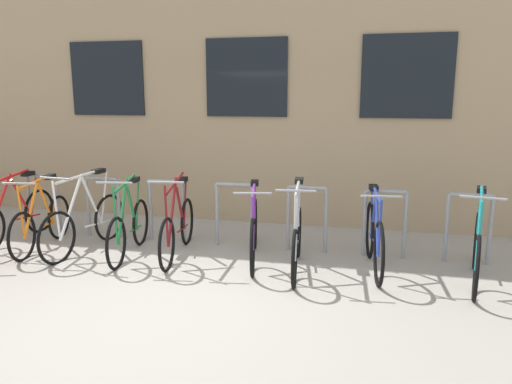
{
  "coord_description": "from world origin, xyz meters",
  "views": [
    {
      "loc": [
        1.93,
        -4.31,
        2.07
      ],
      "look_at": [
        0.53,
        1.6,
        0.84
      ],
      "focal_mm": 33.98,
      "sensor_mm": 36.0,
      "label": 1
    }
  ],
  "objects": [
    {
      "name": "ground_plane",
      "position": [
        0.0,
        0.0,
        0.0
      ],
      "size": [
        42.0,
        42.0,
        0.0
      ],
      "primitive_type": "plane",
      "color": "#9E998E"
    },
    {
      "name": "bicycle_blue",
      "position": [
        2.02,
        1.42,
        0.39
      ],
      "size": [
        0.44,
        1.7,
        1.02
      ],
      "color": "black",
      "rests_on": "ground"
    },
    {
      "name": "storefront_building",
      "position": [
        0.0,
        6.96,
        3.26
      ],
      "size": [
        28.0,
        7.56,
        6.52
      ],
      "color": "tan",
      "rests_on": "ground"
    },
    {
      "name": "bicycle_green",
      "position": [
        -1.08,
        1.22,
        0.37
      ],
      "size": [
        0.44,
        1.61,
        1.07
      ],
      "color": "black",
      "rests_on": "ground"
    },
    {
      "name": "bicycle_teal",
      "position": [
        3.14,
        1.28,
        0.39
      ],
      "size": [
        0.48,
        1.7,
        1.09
      ],
      "color": "black",
      "rests_on": "ground"
    },
    {
      "name": "bicycle_silver",
      "position": [
        1.13,
        1.2,
        0.38
      ],
      "size": [
        0.44,
        1.7,
        1.09
      ],
      "color": "black",
      "rests_on": "ground"
    },
    {
      "name": "bicycle_red",
      "position": [
        -2.95,
        1.4,
        0.37
      ],
      "size": [
        0.44,
        1.74,
        1.04
      ],
      "color": "black",
      "rests_on": "ground"
    },
    {
      "name": "bike_rack",
      "position": [
        0.15,
        1.9,
        0.53
      ],
      "size": [
        6.55,
        0.05,
        0.89
      ],
      "color": "gray",
      "rests_on": "ground"
    },
    {
      "name": "bicycle_purple",
      "position": [
        0.54,
        1.42,
        0.38
      ],
      "size": [
        0.51,
        1.72,
        0.99
      ],
      "color": "black",
      "rests_on": "ground"
    },
    {
      "name": "bicycle_orange",
      "position": [
        -2.39,
        1.22,
        0.36
      ],
      "size": [
        0.44,
        1.62,
        1.01
      ],
      "color": "black",
      "rests_on": "ground"
    },
    {
      "name": "bicycle_maroon",
      "position": [
        -0.46,
        1.35,
        0.38
      ],
      "size": [
        0.44,
        1.72,
        1.09
      ],
      "color": "black",
      "rests_on": "ground"
    },
    {
      "name": "bicycle_white",
      "position": [
        -1.75,
        1.27,
        0.39
      ],
      "size": [
        0.44,
        1.75,
        1.1
      ],
      "color": "black",
      "rests_on": "ground"
    }
  ]
}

